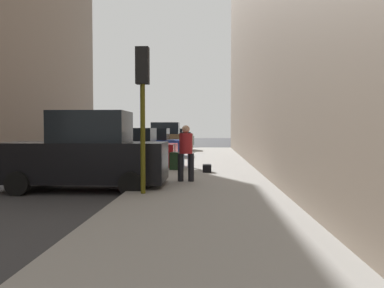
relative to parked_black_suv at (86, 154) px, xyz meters
name	(u,v)px	position (x,y,z in m)	size (l,w,h in m)	color
ground_plane	(29,180)	(-2.65, 1.91, -1.03)	(120.00, 120.00, 0.00)	#38383A
sidewalk	(205,179)	(3.35, 1.91, -0.96)	(4.00, 40.00, 0.15)	gray
parked_black_suv	(86,154)	(0.00, 0.00, 0.00)	(4.62, 2.10, 2.25)	black
parked_red_hatchback	(129,150)	(0.00, 5.56, -0.18)	(4.25, 2.15, 1.79)	#B2191E
parked_blue_sedan	(150,144)	(0.00, 11.31, -0.18)	(4.22, 2.10, 1.79)	navy
parked_bronze_suv	(164,138)	(0.00, 18.05, 0.00)	(4.62, 2.10, 2.25)	brown
parked_dark_green_sedan	(171,139)	(0.00, 23.85, -0.18)	(4.27, 2.19, 1.79)	#193828
fire_hydrant	(168,159)	(1.80, 4.87, -0.54)	(0.42, 0.22, 0.70)	red
traffic_light	(143,88)	(1.85, -1.30, 1.73)	(0.32, 0.32, 3.60)	#514C0F
pedestrian_in_jeans	(186,145)	(2.53, 4.95, 0.07)	(0.53, 0.50, 1.71)	#728CB2
pedestrian_in_red_jacket	(186,150)	(2.78, 0.90, 0.07)	(0.51, 0.42, 1.71)	black
rolling_suitcase	(175,161)	(2.14, 4.25, -0.54)	(0.38, 0.57, 1.04)	black
duffel_bag	(207,168)	(3.41, 3.35, -0.74)	(0.32, 0.44, 0.28)	black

